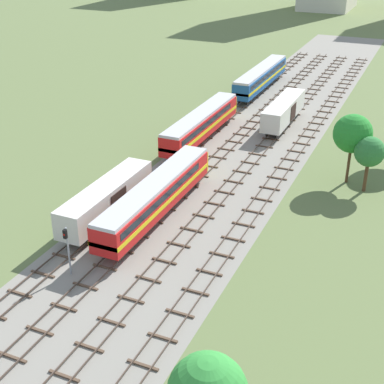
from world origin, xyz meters
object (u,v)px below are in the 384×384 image
at_px(signal_post_nearest, 67,245).
at_px(freight_boxcar_far_left_nearest, 107,198).
at_px(diesel_railcar_far_left_mid, 201,123).
at_px(freight_boxcar_centre_left_midfar, 284,110).
at_px(passenger_coach_far_left_far, 261,76).
at_px(diesel_railcar_left_near, 156,195).

bearing_deg(signal_post_nearest, freight_boxcar_far_left_nearest, 102.62).
xyz_separation_m(diesel_railcar_far_left_mid, freight_boxcar_centre_left_midfar, (8.65, 10.31, -0.15)).
xyz_separation_m(passenger_coach_far_left_far, signal_post_nearest, (2.16, -60.59, 0.34)).
bearing_deg(freight_boxcar_centre_left_midfar, freight_boxcar_far_left_nearest, -104.12).
xyz_separation_m(diesel_railcar_left_near, signal_post_nearest, (-2.16, -11.95, 0.36)).
relative_size(diesel_railcar_left_near, signal_post_nearest, 4.47).
xyz_separation_m(freight_boxcar_far_left_nearest, diesel_railcar_far_left_mid, (-0.01, 24.08, 0.15)).
distance_m(freight_boxcar_far_left_nearest, passenger_coach_far_left_far, 50.96).
bearing_deg(freight_boxcar_far_left_nearest, diesel_railcar_left_near, 28.24).
xyz_separation_m(diesel_railcar_far_left_mid, passenger_coach_far_left_far, (0.00, 26.88, 0.02)).
distance_m(diesel_railcar_far_left_mid, signal_post_nearest, 33.78).
xyz_separation_m(freight_boxcar_far_left_nearest, diesel_railcar_left_near, (4.32, 2.32, 0.15)).
height_order(freight_boxcar_far_left_nearest, diesel_railcar_far_left_mid, diesel_railcar_far_left_mid).
relative_size(diesel_railcar_left_near, diesel_railcar_far_left_mid, 1.00).
bearing_deg(passenger_coach_far_left_far, freight_boxcar_far_left_nearest, -89.99).
bearing_deg(freight_boxcar_centre_left_midfar, diesel_railcar_left_near, -97.69).
xyz_separation_m(diesel_railcar_left_near, freight_boxcar_centre_left_midfar, (4.33, 32.07, -0.15)).
relative_size(freight_boxcar_far_left_nearest, signal_post_nearest, 3.05).
bearing_deg(diesel_railcar_left_near, signal_post_nearest, -100.26).
bearing_deg(diesel_railcar_far_left_mid, diesel_railcar_left_near, -78.76).
height_order(diesel_railcar_far_left_mid, signal_post_nearest, signal_post_nearest).
distance_m(diesel_railcar_left_near, freight_boxcar_centre_left_midfar, 32.36).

